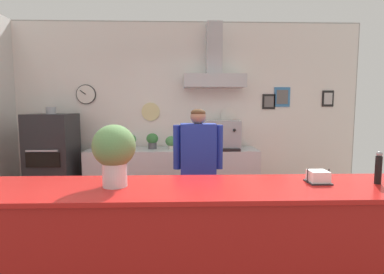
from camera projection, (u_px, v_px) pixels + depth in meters
name	position (u px, v px, depth m)	size (l,w,h in m)	color
back_wall_assembly	(189.00, 108.00, 4.84)	(5.63, 2.96, 2.94)	#9E9E99
service_counter	(194.00, 259.00, 2.12)	(4.89, 0.68, 1.05)	#B21916
back_prep_counter	(173.00, 179.00, 4.71)	(2.61, 0.59, 0.93)	silver
pizza_oven	(54.00, 164.00, 4.45)	(0.61, 0.68, 1.58)	#232326
shop_worker	(198.00, 175.00, 3.33)	(0.54, 0.22, 1.57)	#232328
espresso_machine	(221.00, 135.00, 4.64)	(0.56, 0.46, 0.44)	#A3A5AD
potted_sage	(171.00, 142.00, 4.64)	(0.17, 0.17, 0.20)	beige
potted_thyme	(104.00, 139.00, 4.59)	(0.24, 0.24, 0.30)	#4C4C51
potted_rosemary	(131.00, 141.00, 4.62)	(0.18, 0.18, 0.23)	#9E563D
potted_oregano	(152.00, 140.00, 4.68)	(0.18, 0.18, 0.24)	#4C4C51
pepper_grinder	(378.00, 168.00, 2.12)	(0.04, 0.04, 0.23)	black
napkin_holder	(318.00, 177.00, 2.15)	(0.16, 0.15, 0.10)	#262628
basil_vase	(114.00, 152.00, 2.04)	(0.29, 0.29, 0.42)	silver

